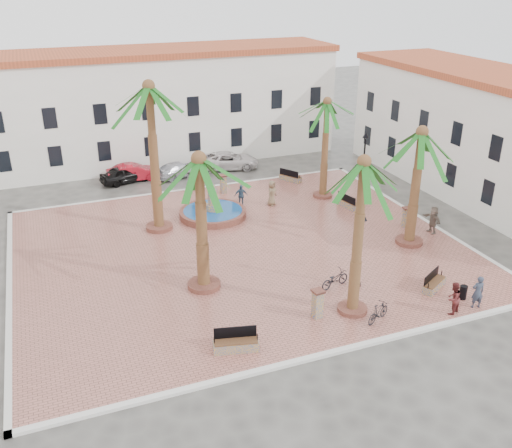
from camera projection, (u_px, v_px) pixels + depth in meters
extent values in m
plane|color=#56544F|center=(241.00, 251.00, 34.43)|extent=(120.00, 120.00, 0.00)
cube|color=#AC6558|center=(241.00, 249.00, 34.40)|extent=(26.00, 22.00, 0.15)
cube|color=silver|center=(192.00, 189.00, 43.74)|extent=(26.30, 0.30, 0.16)
cube|color=silver|center=(326.00, 354.00, 25.05)|extent=(26.30, 0.30, 0.16)
cube|color=silver|center=(420.00, 218.00, 38.71)|extent=(0.30, 22.30, 0.16)
cube|color=silver|center=(9.00, 290.00, 30.08)|extent=(0.30, 22.30, 0.16)
cube|color=white|center=(162.00, 108.00, 49.58)|extent=(30.00, 7.00, 9.00)
cube|color=#B54B2A|center=(158.00, 51.00, 47.63)|extent=(30.40, 7.40, 0.50)
cube|color=black|center=(4.00, 162.00, 43.21)|extent=(1.00, 0.12, 1.60)
cube|color=black|center=(55.00, 156.00, 44.45)|extent=(1.00, 0.12, 1.60)
cube|color=black|center=(104.00, 151.00, 45.70)|extent=(1.00, 0.12, 1.60)
cube|color=black|center=(151.00, 146.00, 46.94)|extent=(1.00, 0.12, 1.60)
cube|color=black|center=(195.00, 142.00, 48.19)|extent=(1.00, 0.12, 1.60)
cube|color=black|center=(236.00, 137.00, 49.43)|extent=(1.00, 0.12, 1.60)
cube|color=black|center=(276.00, 133.00, 50.68)|extent=(1.00, 0.12, 1.60)
cube|color=black|center=(314.00, 129.00, 51.92)|extent=(1.00, 0.12, 1.60)
cube|color=black|center=(50.00, 118.00, 43.22)|extent=(1.00, 0.12, 1.60)
cube|color=black|center=(100.00, 114.00, 44.47)|extent=(1.00, 0.12, 1.60)
cube|color=black|center=(148.00, 110.00, 45.71)|extent=(1.00, 0.12, 1.60)
cube|color=black|center=(193.00, 106.00, 46.96)|extent=(1.00, 0.12, 1.60)
cube|color=black|center=(236.00, 103.00, 48.20)|extent=(1.00, 0.12, 1.60)
cube|color=black|center=(277.00, 99.00, 49.45)|extent=(1.00, 0.12, 1.60)
cube|color=black|center=(315.00, 96.00, 50.69)|extent=(1.00, 0.12, 1.60)
cube|color=white|center=(491.00, 141.00, 41.03)|extent=(7.00, 26.00, 8.50)
cube|color=#B54B2A|center=(502.00, 77.00, 39.18)|extent=(7.40, 26.40, 0.50)
cube|color=black|center=(488.00, 192.00, 37.27)|extent=(0.12, 1.00, 1.60)
cube|color=black|center=(451.00, 175.00, 40.42)|extent=(0.12, 1.00, 1.60)
cube|color=black|center=(419.00, 160.00, 43.58)|extent=(0.12, 1.00, 1.60)
cube|color=black|center=(392.00, 147.00, 46.74)|extent=(0.12, 1.00, 1.60)
cube|color=black|center=(368.00, 136.00, 49.89)|extent=(0.12, 1.00, 1.60)
cube|color=black|center=(496.00, 148.00, 36.04)|extent=(0.12, 1.00, 1.60)
cube|color=black|center=(457.00, 134.00, 39.20)|extent=(0.12, 1.00, 1.60)
cube|color=black|center=(424.00, 121.00, 42.35)|extent=(0.12, 1.00, 1.60)
cube|color=black|center=(396.00, 111.00, 45.51)|extent=(0.12, 1.00, 1.60)
cube|color=black|center=(371.00, 101.00, 48.66)|extent=(0.12, 1.00, 1.60)
cylinder|color=brown|center=(213.00, 213.00, 38.76)|extent=(4.55, 4.55, 0.43)
cylinder|color=#194C8C|center=(213.00, 211.00, 38.68)|extent=(4.00, 4.00, 0.06)
cylinder|color=#86725B|center=(213.00, 210.00, 38.67)|extent=(0.97, 0.97, 0.87)
cylinder|color=#86725B|center=(212.00, 198.00, 38.32)|extent=(0.65, 0.65, 1.30)
sphere|color=#86725B|center=(212.00, 187.00, 37.98)|extent=(0.48, 0.48, 0.48)
cylinder|color=brown|center=(159.00, 227.00, 36.94)|extent=(1.73, 1.73, 0.26)
cylinder|color=brown|center=(154.00, 159.00, 35.06)|extent=(0.56, 0.56, 8.92)
sphere|color=brown|center=(149.00, 86.00, 33.23)|extent=(0.76, 0.76, 0.76)
cylinder|color=brown|center=(204.00, 284.00, 30.18)|extent=(1.74, 1.74, 0.26)
cylinder|color=brown|center=(201.00, 223.00, 28.73)|extent=(0.57, 0.57, 6.84)
sphere|color=brown|center=(199.00, 159.00, 27.33)|extent=(0.76, 0.76, 0.76)
cylinder|color=brown|center=(352.00, 309.00, 28.08)|extent=(1.47, 1.47, 0.22)
cylinder|color=brown|center=(358.00, 238.00, 26.51)|extent=(0.48, 0.48, 7.48)
sphere|color=brown|center=(364.00, 161.00, 24.97)|extent=(0.64, 0.64, 0.64)
cylinder|color=brown|center=(409.00, 241.00, 35.02)|extent=(1.66, 1.66, 0.25)
cylinder|color=brown|center=(415.00, 188.00, 33.59)|extent=(0.54, 0.54, 6.75)
sphere|color=brown|center=(422.00, 132.00, 32.21)|extent=(0.73, 0.73, 0.73)
cylinder|color=brown|center=(323.00, 195.00, 42.19)|extent=(1.42, 1.42, 0.21)
cylinder|color=brown|center=(325.00, 149.00, 40.75)|extent=(0.46, 0.46, 6.84)
sphere|color=brown|center=(327.00, 101.00, 39.35)|extent=(0.62, 0.62, 0.62)
cube|color=#86725B|center=(236.00, 346.00, 25.11)|extent=(2.10, 1.06, 0.45)
cube|color=#56351E|center=(236.00, 341.00, 25.00)|extent=(1.98, 0.98, 0.07)
cube|color=black|center=(235.00, 332.00, 25.10)|extent=(1.86, 0.49, 0.56)
cylinder|color=black|center=(214.00, 340.00, 24.83)|extent=(0.05, 0.05, 0.34)
cylinder|color=black|center=(257.00, 337.00, 25.07)|extent=(0.05, 0.05, 0.34)
cube|color=#86725B|center=(434.00, 285.00, 29.96)|extent=(1.84, 1.36, 0.40)
cube|color=#56351E|center=(435.00, 282.00, 29.87)|extent=(1.73, 1.27, 0.06)
cube|color=black|center=(431.00, 276.00, 29.88)|extent=(1.51, 0.88, 0.50)
cylinder|color=black|center=(428.00, 286.00, 29.22)|extent=(0.05, 0.05, 0.30)
cylinder|color=black|center=(442.00, 273.00, 30.42)|extent=(0.05, 0.05, 0.30)
cube|color=#86725B|center=(349.00, 205.00, 40.19)|extent=(0.96, 1.98, 0.42)
cube|color=#56351E|center=(349.00, 201.00, 40.09)|extent=(0.88, 1.86, 0.06)
cube|color=black|center=(347.00, 198.00, 39.86)|extent=(0.42, 1.77, 0.53)
cylinder|color=black|center=(358.00, 204.00, 39.35)|extent=(0.05, 0.05, 0.32)
cylinder|color=black|center=(340.00, 196.00, 40.72)|extent=(0.05, 0.05, 0.32)
cube|color=#86725B|center=(290.00, 178.00, 45.22)|extent=(1.44, 1.86, 0.41)
cube|color=#56351E|center=(291.00, 176.00, 45.13)|extent=(1.34, 1.75, 0.06)
cube|color=black|center=(289.00, 173.00, 44.85)|extent=(0.95, 1.51, 0.51)
cylinder|color=black|center=(300.00, 176.00, 44.59)|extent=(0.05, 0.05, 0.31)
cylinder|color=black|center=(282.00, 172.00, 45.56)|extent=(0.05, 0.05, 0.31)
cylinder|color=black|center=(357.00, 284.00, 30.30)|extent=(0.38, 0.38, 0.17)
cylinder|color=black|center=(360.00, 252.00, 29.52)|extent=(0.13, 0.13, 3.77)
cone|color=black|center=(363.00, 216.00, 28.68)|extent=(0.46, 0.46, 0.42)
sphere|color=beige|center=(363.00, 219.00, 28.74)|extent=(0.25, 0.25, 0.25)
cylinder|color=black|center=(362.00, 186.00, 43.91)|extent=(0.39, 0.39, 0.17)
cylinder|color=black|center=(364.00, 162.00, 43.11)|extent=(0.13, 0.13, 3.89)
cone|color=black|center=(366.00, 135.00, 42.24)|extent=(0.48, 0.48, 0.43)
sphere|color=beige|center=(366.00, 137.00, 42.31)|extent=(0.26, 0.26, 0.26)
cube|color=#86725B|center=(317.00, 305.00, 27.31)|extent=(0.48, 0.48, 1.40)
cube|color=brown|center=(318.00, 291.00, 27.00)|extent=(0.60, 0.60, 0.11)
cube|color=#86725B|center=(223.00, 185.00, 42.57)|extent=(0.43, 0.43, 1.34)
cube|color=brown|center=(223.00, 176.00, 42.27)|extent=(0.54, 0.54, 0.10)
cube|color=#86725B|center=(406.00, 218.00, 37.04)|extent=(0.44, 0.44, 1.25)
cube|color=brown|center=(407.00, 208.00, 36.76)|extent=(0.55, 0.55, 0.10)
cylinder|color=black|center=(463.00, 292.00, 29.00)|extent=(0.38, 0.38, 0.74)
imported|color=#313849|center=(478.00, 292.00, 28.06)|extent=(0.72, 0.55, 1.75)
imported|color=black|center=(335.00, 279.00, 30.03)|extent=(1.90, 1.07, 0.94)
imported|color=#5B1E1E|center=(453.00, 298.00, 27.58)|extent=(1.00, 0.90, 1.69)
imported|color=black|center=(378.00, 312.00, 27.10)|extent=(1.67, 1.09, 0.98)
imported|color=#776146|center=(272.00, 193.00, 40.31)|extent=(1.06, 1.00, 1.82)
imported|color=#374F65|center=(241.00, 196.00, 40.16)|extent=(0.98, 0.50, 1.60)
imported|color=#4F4F53|center=(191.00, 180.00, 42.75)|extent=(0.77, 1.25, 1.88)
imported|color=#746457|center=(433.00, 220.00, 36.08)|extent=(0.56, 1.66, 1.79)
imported|color=black|center=(126.00, 174.00, 45.16)|extent=(4.30, 2.59, 1.37)
imported|color=#AF1422|center=(133.00, 172.00, 45.54)|extent=(4.20, 1.51, 1.38)
imported|color=silver|center=(179.00, 169.00, 46.46)|extent=(4.53, 3.06, 1.22)
imported|color=silver|center=(228.00, 161.00, 48.28)|extent=(5.50, 3.46, 1.41)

